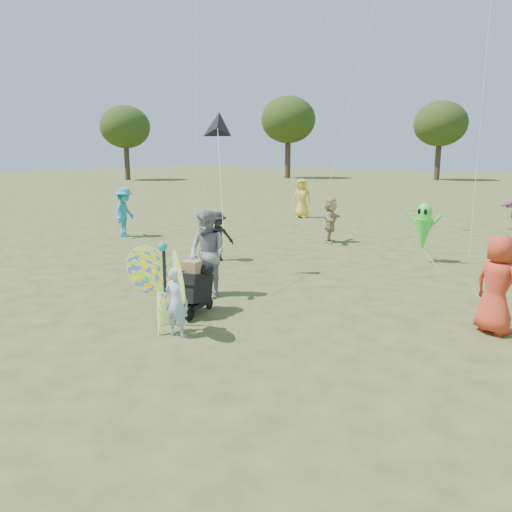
% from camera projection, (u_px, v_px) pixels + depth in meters
% --- Properties ---
extents(ground, '(160.00, 160.00, 0.00)m').
position_uv_depth(ground, '(213.00, 330.00, 9.06)').
color(ground, '#51592B').
rests_on(ground, ground).
extents(child_girl, '(0.50, 0.38, 1.24)m').
position_uv_depth(child_girl, '(177.00, 302.00, 8.62)').
color(child_girl, '#A1B7E3').
rests_on(child_girl, ground).
extents(adult_man, '(0.99, 0.79, 1.94)m').
position_uv_depth(adult_man, '(207.00, 254.00, 10.96)').
color(adult_man, gray).
rests_on(adult_man, ground).
extents(grey_bag, '(0.48, 0.39, 0.15)m').
position_uv_depth(grey_bag, '(185.00, 298.00, 10.78)').
color(grey_bag, gray).
rests_on(grey_bag, ground).
extents(crowd_a, '(1.01, 0.85, 1.76)m').
position_uv_depth(crowd_a, '(498.00, 285.00, 8.75)').
color(crowd_a, red).
rests_on(crowd_a, ground).
extents(crowd_b, '(0.95, 1.09, 1.46)m').
position_uv_depth(crowd_b, '(218.00, 236.00, 14.69)').
color(crowd_b, black).
rests_on(crowd_b, ground).
extents(crowd_d, '(0.95, 1.57, 1.61)m').
position_uv_depth(crowd_d, '(330.00, 220.00, 17.66)').
color(crowd_d, tan).
rests_on(crowd_d, ground).
extents(crowd_g, '(1.08, 0.88, 1.90)m').
position_uv_depth(crowd_g, '(302.00, 198.00, 24.37)').
color(crowd_g, yellow).
rests_on(crowd_g, ground).
extents(crowd_i, '(1.17, 1.39, 1.87)m').
position_uv_depth(crowd_i, '(125.00, 212.00, 18.82)').
color(crowd_i, '#2199B6').
rests_on(crowd_i, ground).
extents(jogging_stroller, '(0.67, 1.12, 1.09)m').
position_uv_depth(jogging_stroller, '(195.00, 284.00, 9.85)').
color(jogging_stroller, black).
rests_on(jogging_stroller, ground).
extents(butterfly_kite, '(1.74, 0.75, 1.83)m').
position_uv_depth(butterfly_kite, '(163.00, 287.00, 8.78)').
color(butterfly_kite, red).
rests_on(butterfly_kite, ground).
extents(delta_kite_rig, '(1.96, 1.81, 2.60)m').
position_uv_depth(delta_kite_rig, '(218.00, 129.00, 12.26)').
color(delta_kite_rig, black).
rests_on(delta_kite_rig, ground).
extents(alien_kite, '(1.12, 0.69, 1.74)m').
position_uv_depth(alien_kite, '(423.00, 229.00, 14.45)').
color(alien_kite, '#36E838').
rests_on(alien_kite, ground).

